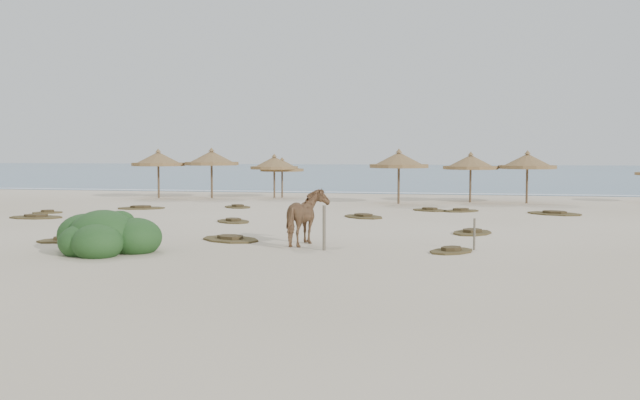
{
  "coord_description": "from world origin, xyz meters",
  "views": [
    {
      "loc": [
        7.97,
        -23.64,
        2.99
      ],
      "look_at": [
        2.17,
        5.0,
        0.95
      ],
      "focal_mm": 40.0,
      "sensor_mm": 36.0,
      "label": 1
    }
  ],
  "objects_px": {
    "palapa_0": "(158,160)",
    "palapa_1": "(212,159)",
    "horse": "(306,217)",
    "bush": "(105,236)"
  },
  "relations": [
    {
      "from": "palapa_0",
      "to": "bush",
      "type": "height_order",
      "value": "palapa_0"
    },
    {
      "from": "palapa_1",
      "to": "bush",
      "type": "xyz_separation_m",
      "value": [
        5.17,
        -23.19,
        -1.98
      ]
    },
    {
      "from": "palapa_0",
      "to": "horse",
      "type": "distance_m",
      "value": 24.37
    },
    {
      "from": "palapa_1",
      "to": "palapa_0",
      "type": "bearing_deg",
      "value": -170.73
    },
    {
      "from": "horse",
      "to": "bush",
      "type": "xyz_separation_m",
      "value": [
        -5.44,
        -2.71,
        -0.41
      ]
    },
    {
      "from": "palapa_0",
      "to": "bush",
      "type": "xyz_separation_m",
      "value": [
        8.48,
        -22.65,
        -1.92
      ]
    },
    {
      "from": "palapa_0",
      "to": "palapa_1",
      "type": "relative_size",
      "value": 0.84
    },
    {
      "from": "horse",
      "to": "palapa_0",
      "type": "bearing_deg",
      "value": -48.53
    },
    {
      "from": "palapa_1",
      "to": "bush",
      "type": "bearing_deg",
      "value": -77.43
    },
    {
      "from": "palapa_0",
      "to": "palapa_1",
      "type": "bearing_deg",
      "value": 9.27
    }
  ]
}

